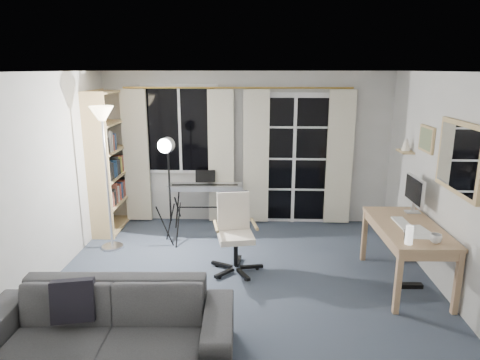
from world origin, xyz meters
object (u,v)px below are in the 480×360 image
at_px(keyboard_piano, 205,188).
at_px(bookshelf, 106,165).
at_px(studio_light, 167,158).
at_px(sofa, 106,315).
at_px(office_chair, 234,225).
at_px(monitor, 414,191).
at_px(torchiere_lamp, 103,136).
at_px(mug, 436,237).
at_px(desk, 408,233).

bearing_deg(keyboard_piano, bookshelf, -176.81).
height_order(studio_light, sofa, studio_light).
xyz_separation_m(office_chair, sofa, (-0.99, -1.80, -0.14)).
distance_m(office_chair, monitor, 2.23).
bearing_deg(sofa, torchiere_lamp, 105.54).
relative_size(monitor, mug, 4.40).
distance_m(torchiere_lamp, office_chair, 2.09).
relative_size(bookshelf, office_chair, 2.23).
height_order(office_chair, monitor, monitor).
bearing_deg(mug, studio_light, 153.77).
bearing_deg(studio_light, keyboard_piano, 74.67).
relative_size(bookshelf, monitor, 4.10).
bearing_deg(sofa, studio_light, 86.52).
height_order(bookshelf, keyboard_piano, bookshelf).
bearing_deg(monitor, studio_light, 168.64).
bearing_deg(desk, keyboard_piano, 143.09).
bearing_deg(mug, monitor, 84.19).
bearing_deg(office_chair, studio_light, 134.12).
height_order(monitor, mug, monitor).
xyz_separation_m(keyboard_piano, studio_light, (-0.41, -0.80, 0.64)).
relative_size(torchiere_lamp, studio_light, 1.24).
bearing_deg(monitor, bookshelf, 162.75).
xyz_separation_m(torchiere_lamp, studio_light, (0.80, 0.12, -0.32)).
height_order(bookshelf, studio_light, bookshelf).
relative_size(studio_light, office_chair, 1.65).
bearing_deg(bookshelf, monitor, -16.56).
distance_m(bookshelf, office_chair, 2.44).
distance_m(torchiere_lamp, monitor, 3.99).
bearing_deg(torchiere_lamp, bookshelf, 110.24).
bearing_deg(torchiere_lamp, office_chair, -16.90).
bearing_deg(sofa, bookshelf, 106.13).
height_order(torchiere_lamp, mug, torchiere_lamp).
relative_size(bookshelf, keyboard_piano, 1.84).
relative_size(keyboard_piano, office_chair, 1.21).
bearing_deg(desk, studio_light, 159.77).
height_order(torchiere_lamp, desk, torchiere_lamp).
bearing_deg(monitor, office_chair, -178.73).
height_order(desk, monitor, monitor).
xyz_separation_m(bookshelf, desk, (4.01, -1.63, -0.38)).
xyz_separation_m(torchiere_lamp, desk, (3.73, -0.87, -0.95)).
distance_m(keyboard_piano, desk, 3.09).
distance_m(studio_light, mug, 3.41).
bearing_deg(keyboard_piano, studio_light, -119.80).
bearing_deg(mug, sofa, -162.75).
xyz_separation_m(torchiere_lamp, monitor, (3.92, -0.42, -0.59)).
height_order(desk, sofa, sofa).
xyz_separation_m(keyboard_piano, sofa, (-0.46, -3.25, -0.21)).
height_order(torchiere_lamp, studio_light, torchiere_lamp).
xyz_separation_m(torchiere_lamp, office_chair, (1.74, -0.53, -1.02)).
distance_m(studio_light, office_chair, 1.34).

